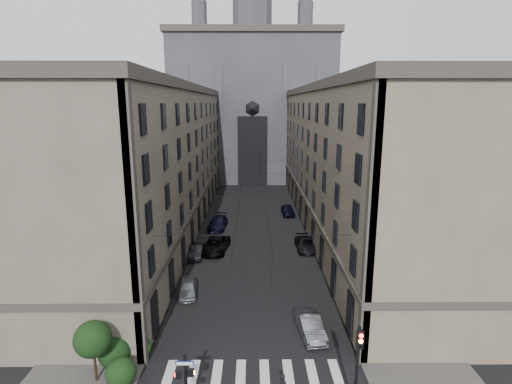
{
  "coord_description": "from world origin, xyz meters",
  "views": [
    {
      "loc": [
        0.02,
        -16.73,
        16.64
      ],
      "look_at": [
        0.28,
        13.84,
        9.78
      ],
      "focal_mm": 28.0,
      "sensor_mm": 36.0,
      "label": 1
    }
  ],
  "objects_px": {
    "traffic_light_right": "(358,360)",
    "car_right_near": "(310,326)",
    "car_left_midnear": "(196,252)",
    "car_left_far": "(218,223)",
    "pedestrian_signal_left": "(186,382)",
    "car_left_midfar": "(215,245)",
    "car_right_midnear": "(306,244)",
    "gothic_tower": "(252,97)",
    "car_left_near": "(188,288)",
    "car_right_midfar": "(304,244)",
    "car_right_far": "(288,210)"
  },
  "relations": [
    {
      "from": "car_left_far",
      "to": "car_right_far",
      "type": "distance_m",
      "value": 11.97
    },
    {
      "from": "car_left_near",
      "to": "car_right_midfar",
      "type": "height_order",
      "value": "car_left_near"
    },
    {
      "from": "car_left_midnear",
      "to": "traffic_light_right",
      "type": "bearing_deg",
      "value": -63.19
    },
    {
      "from": "car_left_midnear",
      "to": "car_left_midfar",
      "type": "relative_size",
      "value": 0.7
    },
    {
      "from": "car_left_midfar",
      "to": "car_right_near",
      "type": "relative_size",
      "value": 1.3
    },
    {
      "from": "traffic_light_right",
      "to": "car_right_far",
      "type": "bearing_deg",
      "value": 90.4
    },
    {
      "from": "car_left_midfar",
      "to": "car_right_midnear",
      "type": "relative_size",
      "value": 1.17
    },
    {
      "from": "gothic_tower",
      "to": "car_left_far",
      "type": "distance_m",
      "value": 43.7
    },
    {
      "from": "gothic_tower",
      "to": "car_left_midfar",
      "type": "relative_size",
      "value": 10.23
    },
    {
      "from": "car_right_midfar",
      "to": "car_right_far",
      "type": "bearing_deg",
      "value": 91.06
    },
    {
      "from": "car_left_near",
      "to": "car_right_near",
      "type": "distance_m",
      "value": 11.75
    },
    {
      "from": "car_right_midnear",
      "to": "car_left_midnear",
      "type": "bearing_deg",
      "value": -171.34
    },
    {
      "from": "gothic_tower",
      "to": "car_right_midfar",
      "type": "height_order",
      "value": "gothic_tower"
    },
    {
      "from": "car_right_near",
      "to": "traffic_light_right",
      "type": "bearing_deg",
      "value": -86.93
    },
    {
      "from": "gothic_tower",
      "to": "car_left_near",
      "type": "bearing_deg",
      "value": -95.53
    },
    {
      "from": "car_left_near",
      "to": "car_left_midfar",
      "type": "height_order",
      "value": "car_left_midfar"
    },
    {
      "from": "car_left_midnear",
      "to": "pedestrian_signal_left",
      "type": "bearing_deg",
      "value": -84.02
    },
    {
      "from": "gothic_tower",
      "to": "car_right_midnear",
      "type": "xyz_separation_m",
      "value": [
        6.2,
        -48.16,
        -17.13
      ]
    },
    {
      "from": "car_right_midfar",
      "to": "traffic_light_right",
      "type": "bearing_deg",
      "value": -92.37
    },
    {
      "from": "pedestrian_signal_left",
      "to": "car_left_midfar",
      "type": "xyz_separation_m",
      "value": [
        -0.73,
        24.87,
        -1.53
      ]
    },
    {
      "from": "traffic_light_right",
      "to": "car_left_far",
      "type": "height_order",
      "value": "traffic_light_right"
    },
    {
      "from": "traffic_light_right",
      "to": "car_left_far",
      "type": "relative_size",
      "value": 0.96
    },
    {
      "from": "car_right_far",
      "to": "car_left_far",
      "type": "bearing_deg",
      "value": -149.23
    },
    {
      "from": "car_right_midnear",
      "to": "car_right_far",
      "type": "distance_m",
      "value": 14.74
    },
    {
      "from": "gothic_tower",
      "to": "car_left_midnear",
      "type": "bearing_deg",
      "value": -97.02
    },
    {
      "from": "car_right_near",
      "to": "car_left_midnear",
      "type": "bearing_deg",
      "value": 117.23
    },
    {
      "from": "car_left_midnear",
      "to": "car_left_far",
      "type": "xyz_separation_m",
      "value": [
        1.5,
        10.35,
        0.13
      ]
    },
    {
      "from": "car_left_midnear",
      "to": "car_right_midfar",
      "type": "xyz_separation_m",
      "value": [
        12.18,
        2.23,
        0.0
      ]
    },
    {
      "from": "gothic_tower",
      "to": "car_left_far",
      "type": "relative_size",
      "value": 10.76
    },
    {
      "from": "traffic_light_right",
      "to": "car_right_far",
      "type": "xyz_separation_m",
      "value": [
        -0.28,
        39.59,
        -2.53
      ]
    },
    {
      "from": "car_left_far",
      "to": "car_right_midfar",
      "type": "height_order",
      "value": "car_left_far"
    },
    {
      "from": "car_right_near",
      "to": "car_right_midfar",
      "type": "bearing_deg",
      "value": 76.79
    },
    {
      "from": "car_left_near",
      "to": "gothic_tower",
      "type": "bearing_deg",
      "value": 77.81
    },
    {
      "from": "pedestrian_signal_left",
      "to": "traffic_light_right",
      "type": "distance_m",
      "value": 9.18
    },
    {
      "from": "gothic_tower",
      "to": "car_right_far",
      "type": "relative_size",
      "value": 12.98
    },
    {
      "from": "traffic_light_right",
      "to": "car_left_near",
      "type": "relative_size",
      "value": 1.34
    },
    {
      "from": "car_right_midfar",
      "to": "car_right_far",
      "type": "xyz_separation_m",
      "value": [
        -0.66,
        14.65,
        0.1
      ]
    },
    {
      "from": "traffic_light_right",
      "to": "car_right_near",
      "type": "xyz_separation_m",
      "value": [
        -1.4,
        7.62,
        -2.57
      ]
    },
    {
      "from": "car_left_far",
      "to": "car_left_near",
      "type": "bearing_deg",
      "value": -88.26
    },
    {
      "from": "gothic_tower",
      "to": "car_left_midfar",
      "type": "height_order",
      "value": "gothic_tower"
    },
    {
      "from": "car_left_far",
      "to": "car_right_near",
      "type": "xyz_separation_m",
      "value": [
        8.9,
        -25.44,
        -0.07
      ]
    },
    {
      "from": "gothic_tower",
      "to": "car_right_midnear",
      "type": "height_order",
      "value": "gothic_tower"
    },
    {
      "from": "traffic_light_right",
      "to": "car_right_midnear",
      "type": "relative_size",
      "value": 1.08
    },
    {
      "from": "car_left_midfar",
      "to": "gothic_tower",
      "type": "bearing_deg",
      "value": 92.53
    },
    {
      "from": "pedestrian_signal_left",
      "to": "car_right_near",
      "type": "height_order",
      "value": "pedestrian_signal_left"
    },
    {
      "from": "gothic_tower",
      "to": "traffic_light_right",
      "type": "bearing_deg",
      "value": -85.62
    },
    {
      "from": "car_left_midnear",
      "to": "car_left_near",
      "type": "bearing_deg",
      "value": -87.57
    },
    {
      "from": "traffic_light_right",
      "to": "car_right_near",
      "type": "relative_size",
      "value": 1.2
    },
    {
      "from": "car_right_near",
      "to": "car_right_midnear",
      "type": "height_order",
      "value": "car_right_near"
    },
    {
      "from": "car_left_near",
      "to": "car_right_near",
      "type": "height_order",
      "value": "car_right_near"
    }
  ]
}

